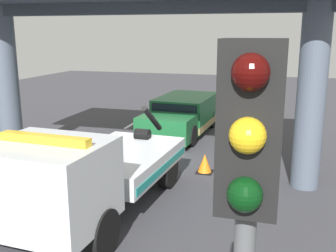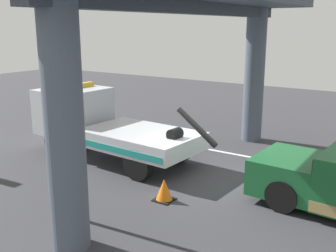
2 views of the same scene
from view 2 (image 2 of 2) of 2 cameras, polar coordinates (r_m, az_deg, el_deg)
name	(u,v)px [view 2 (image 2 of 2)]	position (r m, az deg, el deg)	size (l,w,h in m)	color
ground_plane	(203,180)	(12.47, 5.05, -7.72)	(60.00, 40.00, 0.10)	#38383D
lane_stripe_mid	(240,155)	(14.81, 10.24, -4.11)	(2.60, 0.16, 0.01)	silver
lane_stripe_east	(115,132)	(17.92, -7.60, -0.81)	(2.60, 0.16, 0.01)	silver
tow_truck_white	(100,123)	(14.53, -9.65, 0.48)	(7.31, 2.73, 2.46)	silver
overpass_structure	(192,6)	(11.83, 3.50, 16.70)	(3.60, 11.90, 6.00)	#4C5666
traffic_light_near	(63,100)	(9.48, -14.75, 3.63)	(0.39, 0.32, 4.00)	#515456
traffic_cone_orange	(164,190)	(10.87, -0.56, -9.12)	(0.51, 0.51, 0.61)	orange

